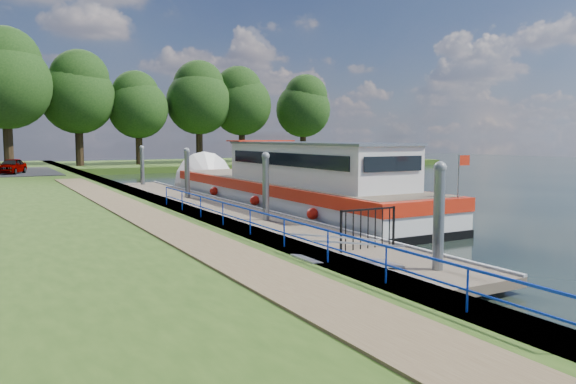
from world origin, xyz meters
TOP-DOWN VIEW (x-y plane):
  - ground at (0.00, 0.00)m, footprint 160.00×160.00m
  - bank_edge at (-2.55, 15.00)m, footprint 1.10×90.00m
  - far_bank at (12.00, 52.00)m, footprint 60.00×18.00m
  - footpath at (-4.40, 8.00)m, footprint 1.60×40.00m
  - blue_fence at (-2.75, 3.00)m, footprint 0.04×18.04m
  - pontoon at (0.00, 13.00)m, footprint 2.50×30.00m
  - mooring_piles at (0.00, 13.00)m, footprint 0.30×27.30m
  - gangway at (-1.85, 0.50)m, footprint 2.58×1.00m
  - gate_panel at (-0.00, 2.20)m, footprint 1.85×0.05m
  - barge at (3.60, 13.98)m, footprint 4.36×21.15m
  - horizon_trees at (-1.61, 48.68)m, footprint 54.38×10.03m
  - car_a at (-7.27, 35.16)m, footprint 2.43×3.54m

SIDE VIEW (x-z plane):
  - ground at x=0.00m, z-range 0.00..0.00m
  - pontoon at x=0.00m, z-range -0.10..0.46m
  - far_bank at x=12.00m, z-range 0.00..0.60m
  - bank_edge at x=-2.55m, z-range 0.00..0.78m
  - gangway at x=-1.85m, z-range 0.16..1.09m
  - footpath at x=-4.40m, z-range 0.78..0.83m
  - barge at x=3.60m, z-range -1.30..3.48m
  - gate_panel at x=0.00m, z-range 0.57..1.72m
  - mooring_piles at x=0.00m, z-range -0.50..3.05m
  - blue_fence at x=-2.75m, z-range 0.95..1.67m
  - car_a at x=-7.27m, z-range 0.83..1.96m
  - horizon_trees at x=-1.61m, z-range 1.51..14.38m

